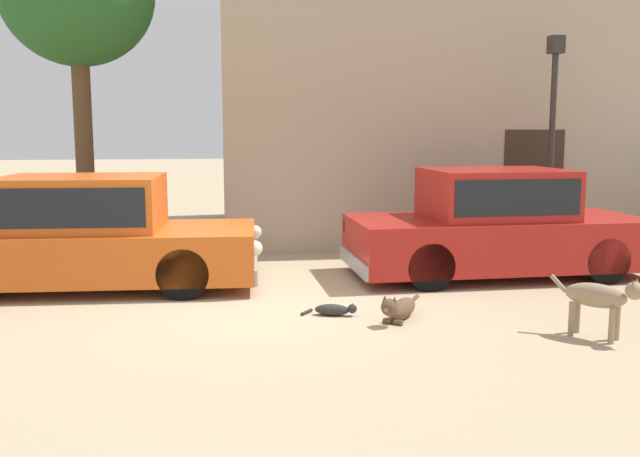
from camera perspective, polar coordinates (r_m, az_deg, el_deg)
The scene contains 8 objects.
ground_plane at distance 8.58m, azimuth -5.68°, elevation -6.27°, with size 80.00×80.00×0.00m, color tan.
parked_sedan_nearest at distance 9.85m, azimuth -18.55°, elevation -0.39°, with size 4.67×1.96×1.51m.
parked_sedan_second at distance 10.45m, azimuth 14.15°, elevation 0.37°, with size 4.41×1.90×1.55m.
apartment_block at distance 16.55m, azimuth 20.66°, elevation 13.31°, with size 15.47×5.68×7.49m.
stray_dog_spotted at distance 7.92m, azimuth 6.49°, elevation -6.50°, with size 0.66×0.87×0.34m.
stray_dog_tan at distance 7.67m, azimuth 21.93°, elevation -5.23°, with size 0.72×0.79×0.67m.
stray_cat at distance 8.08m, azimuth 1.16°, elevation -6.64°, with size 0.64×0.34×0.15m.
street_lamp at distance 12.11m, azimuth 18.45°, elevation 8.68°, with size 0.22×0.22×3.60m.
Camera 1 is at (-0.30, -8.30, 2.15)m, focal length 39.23 mm.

